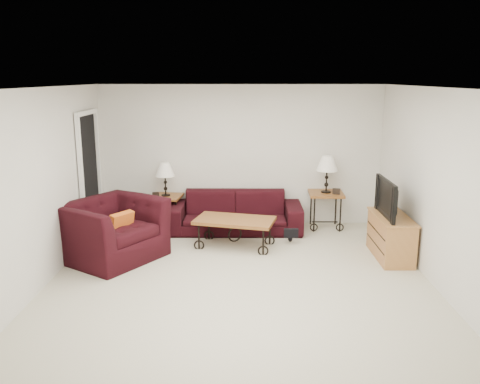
{
  "coord_description": "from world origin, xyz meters",
  "views": [
    {
      "loc": [
        0.05,
        -6.3,
        2.63
      ],
      "look_at": [
        0.0,
        0.7,
        1.0
      ],
      "focal_mm": 37.23,
      "sensor_mm": 36.0,
      "label": 1
    }
  ],
  "objects_px": {
    "side_table_right": "(325,210)",
    "backpack": "(290,228)",
    "coffee_table": "(235,233)",
    "television": "(392,198)",
    "lamp_right": "(327,174)",
    "side_table_left": "(166,212)",
    "armchair": "(112,230)",
    "tv_stand": "(391,237)",
    "lamp_left": "(165,179)",
    "sofa": "(235,212)"
  },
  "relations": [
    {
      "from": "side_table_left",
      "to": "television",
      "type": "xyz_separation_m",
      "value": [
        3.53,
        -1.48,
        0.62
      ]
    },
    {
      "from": "side_table_right",
      "to": "television",
      "type": "bearing_deg",
      "value": -64.26
    },
    {
      "from": "lamp_right",
      "to": "tv_stand",
      "type": "height_order",
      "value": "lamp_right"
    },
    {
      "from": "sofa",
      "to": "television",
      "type": "xyz_separation_m",
      "value": [
        2.31,
        -1.3,
        0.57
      ]
    },
    {
      "from": "coffee_table",
      "to": "television",
      "type": "height_order",
      "value": "television"
    },
    {
      "from": "lamp_right",
      "to": "television",
      "type": "relative_size",
      "value": 0.68
    },
    {
      "from": "sofa",
      "to": "backpack",
      "type": "xyz_separation_m",
      "value": [
        0.91,
        -0.6,
        -0.11
      ]
    },
    {
      "from": "side_table_right",
      "to": "lamp_left",
      "type": "xyz_separation_m",
      "value": [
        -2.82,
        0.0,
        0.55
      ]
    },
    {
      "from": "sofa",
      "to": "lamp_right",
      "type": "xyz_separation_m",
      "value": [
        1.6,
        0.18,
        0.63
      ]
    },
    {
      "from": "backpack",
      "to": "lamp_left",
      "type": "bearing_deg",
      "value": 151.9
    },
    {
      "from": "sofa",
      "to": "tv_stand",
      "type": "bearing_deg",
      "value": -29.08
    },
    {
      "from": "lamp_left",
      "to": "television",
      "type": "height_order",
      "value": "television"
    },
    {
      "from": "sofa",
      "to": "lamp_left",
      "type": "xyz_separation_m",
      "value": [
        -1.22,
        0.18,
        0.54
      ]
    },
    {
      "from": "tv_stand",
      "to": "television",
      "type": "bearing_deg",
      "value": 180.0
    },
    {
      "from": "side_table_right",
      "to": "coffee_table",
      "type": "relative_size",
      "value": 0.53
    },
    {
      "from": "side_table_left",
      "to": "lamp_left",
      "type": "height_order",
      "value": "lamp_left"
    },
    {
      "from": "side_table_right",
      "to": "lamp_left",
      "type": "height_order",
      "value": "lamp_left"
    },
    {
      "from": "sofa",
      "to": "tv_stand",
      "type": "distance_m",
      "value": 2.67
    },
    {
      "from": "coffee_table",
      "to": "armchair",
      "type": "distance_m",
      "value": 1.88
    },
    {
      "from": "side_table_right",
      "to": "coffee_table",
      "type": "height_order",
      "value": "side_table_right"
    },
    {
      "from": "sofa",
      "to": "television",
      "type": "height_order",
      "value": "television"
    },
    {
      "from": "lamp_right",
      "to": "side_table_left",
      "type": "bearing_deg",
      "value": 180.0
    },
    {
      "from": "side_table_right",
      "to": "backpack",
      "type": "relative_size",
      "value": 1.43
    },
    {
      "from": "television",
      "to": "side_table_left",
      "type": "bearing_deg",
      "value": -112.7
    },
    {
      "from": "side_table_right",
      "to": "coffee_table",
      "type": "bearing_deg",
      "value": -147.16
    },
    {
      "from": "lamp_left",
      "to": "television",
      "type": "xyz_separation_m",
      "value": [
        3.53,
        -1.48,
        0.03
      ]
    },
    {
      "from": "sofa",
      "to": "side_table_left",
      "type": "relative_size",
      "value": 3.95
    },
    {
      "from": "tv_stand",
      "to": "backpack",
      "type": "height_order",
      "value": "tv_stand"
    },
    {
      "from": "side_table_left",
      "to": "backpack",
      "type": "height_order",
      "value": "side_table_left"
    },
    {
      "from": "coffee_table",
      "to": "armchair",
      "type": "xyz_separation_m",
      "value": [
        -1.79,
        -0.53,
        0.21
      ]
    },
    {
      "from": "sofa",
      "to": "side_table_left",
      "type": "xyz_separation_m",
      "value": [
        -1.22,
        0.18,
        -0.04
      ]
    },
    {
      "from": "lamp_left",
      "to": "coffee_table",
      "type": "relative_size",
      "value": 0.48
    },
    {
      "from": "tv_stand",
      "to": "television",
      "type": "relative_size",
      "value": 1.12
    },
    {
      "from": "sofa",
      "to": "lamp_left",
      "type": "relative_size",
      "value": 3.95
    },
    {
      "from": "lamp_left",
      "to": "lamp_right",
      "type": "bearing_deg",
      "value": 0.0
    },
    {
      "from": "side_table_right",
      "to": "armchair",
      "type": "distance_m",
      "value": 3.72
    },
    {
      "from": "side_table_right",
      "to": "coffee_table",
      "type": "distance_m",
      "value": 1.89
    },
    {
      "from": "sofa",
      "to": "television",
      "type": "relative_size",
      "value": 2.43
    },
    {
      "from": "coffee_table",
      "to": "television",
      "type": "distance_m",
      "value": 2.44
    },
    {
      "from": "side_table_left",
      "to": "coffee_table",
      "type": "xyz_separation_m",
      "value": [
        1.23,
        -1.02,
        -0.06
      ]
    },
    {
      "from": "television",
      "to": "lamp_right",
      "type": "bearing_deg",
      "value": -154.26
    },
    {
      "from": "tv_stand",
      "to": "coffee_table",
      "type": "bearing_deg",
      "value": 168.91
    },
    {
      "from": "side_table_right",
      "to": "lamp_right",
      "type": "height_order",
      "value": "lamp_right"
    },
    {
      "from": "armchair",
      "to": "lamp_right",
      "type": "bearing_deg",
      "value": -31.34
    },
    {
      "from": "lamp_right",
      "to": "armchair",
      "type": "distance_m",
      "value": 3.75
    },
    {
      "from": "armchair",
      "to": "tv_stand",
      "type": "bearing_deg",
      "value": -54.99
    },
    {
      "from": "side_table_right",
      "to": "tv_stand",
      "type": "relative_size",
      "value": 0.61
    },
    {
      "from": "lamp_left",
      "to": "television",
      "type": "relative_size",
      "value": 0.61
    },
    {
      "from": "side_table_right",
      "to": "coffee_table",
      "type": "xyz_separation_m",
      "value": [
        -1.58,
        -1.02,
        -0.1
      ]
    },
    {
      "from": "backpack",
      "to": "television",
      "type": "bearing_deg",
      "value": -34.72
    }
  ]
}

